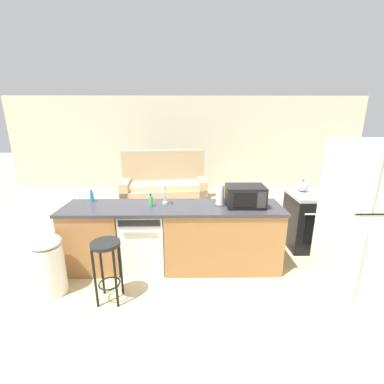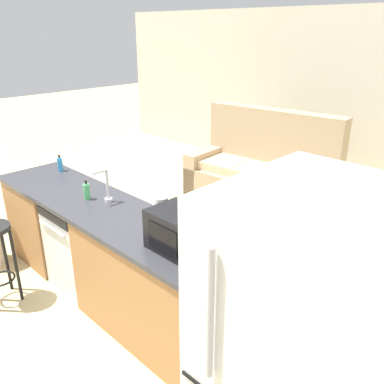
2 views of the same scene
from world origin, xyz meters
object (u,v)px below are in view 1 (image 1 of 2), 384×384
(dishwasher, at_px, (144,239))
(bar_stool, at_px, (107,259))
(refrigerator, at_px, (362,221))
(stove_range, at_px, (313,221))
(paper_towel_roll, at_px, (220,195))
(trash_bin, at_px, (49,265))
(dish_soap_bottle, at_px, (92,197))
(couch, at_px, (164,187))
(kettle, at_px, (303,186))
(microwave, at_px, (245,196))
(soap_bottle, at_px, (151,201))

(dishwasher, relative_size, bar_stool, 1.14)
(refrigerator, height_order, bar_stool, refrigerator)
(stove_range, bearing_deg, paper_towel_roll, -162.27)
(bar_stool, xyz_separation_m, trash_bin, (-0.74, 0.14, -0.16))
(paper_towel_roll, relative_size, dish_soap_bottle, 1.60)
(bar_stool, bearing_deg, couch, 85.11)
(kettle, distance_m, bar_stool, 3.09)
(microwave, xyz_separation_m, bar_stool, (-1.66, -0.71, -0.50))
(trash_bin, bearing_deg, dish_soap_bottle, 70.03)
(stove_range, distance_m, refrigerator, 1.19)
(couch, bearing_deg, trash_bin, -107.02)
(stove_range, relative_size, couch, 0.43)
(dishwasher, height_order, paper_towel_roll, paper_towel_roll)
(dishwasher, relative_size, dish_soap_bottle, 4.77)
(kettle, bearing_deg, trash_bin, -160.19)
(stove_range, xyz_separation_m, dish_soap_bottle, (-3.35, -0.34, 0.52))
(trash_bin, height_order, couch, couch)
(paper_towel_roll, bearing_deg, bar_stool, -150.28)
(refrigerator, relative_size, microwave, 3.64)
(dishwasher, distance_m, couch, 2.83)
(bar_stool, relative_size, couch, 0.36)
(dishwasher, xyz_separation_m, couch, (0.01, 2.83, -0.03))
(stove_range, distance_m, couch, 3.45)
(dishwasher, bearing_deg, bar_stool, -112.35)
(refrigerator, distance_m, paper_towel_roll, 1.68)
(dishwasher, relative_size, couch, 0.40)
(stove_range, height_order, kettle, kettle)
(dishwasher, xyz_separation_m, kettle, (2.43, 0.68, 0.56))
(kettle, relative_size, trash_bin, 0.28)
(dishwasher, relative_size, kettle, 4.10)
(dish_soap_bottle, relative_size, kettle, 0.86)
(refrigerator, relative_size, paper_towel_roll, 6.45)
(stove_range, bearing_deg, soap_bottle, -167.66)
(bar_stool, bearing_deg, dishwasher, 67.65)
(trash_bin, bearing_deg, soap_bottle, 26.66)
(microwave, bearing_deg, dish_soap_bottle, 174.24)
(dish_soap_bottle, height_order, kettle, kettle)
(stove_range, height_order, microwave, microwave)
(trash_bin, bearing_deg, refrigerator, 0.31)
(couch, bearing_deg, kettle, -41.59)
(bar_stool, bearing_deg, microwave, 23.14)
(paper_towel_roll, height_order, couch, couch)
(bar_stool, relative_size, trash_bin, 1.00)
(dish_soap_bottle, bearing_deg, trash_bin, -109.97)
(refrigerator, relative_size, bar_stool, 2.46)
(trash_bin, xyz_separation_m, couch, (1.04, 3.40, 0.02))
(dishwasher, xyz_separation_m, refrigerator, (2.60, -0.55, 0.49))
(dish_soap_bottle, bearing_deg, soap_bottle, -13.60)
(soap_bottle, bearing_deg, bar_stool, -119.49)
(paper_towel_roll, height_order, soap_bottle, paper_towel_roll)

